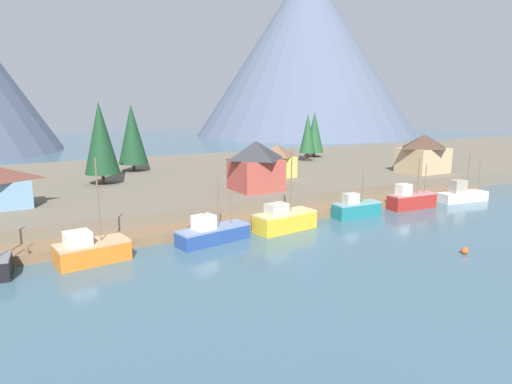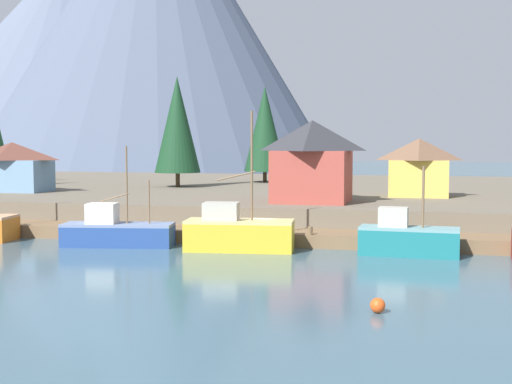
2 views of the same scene
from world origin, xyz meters
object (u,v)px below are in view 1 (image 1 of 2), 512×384
fishing_boat_teal (356,208)px  conifer_back_left (101,138)px  fishing_boat_red (411,200)px  channel_buoy (465,251)px  fishing_boat_blue (212,233)px  conifer_near_right (132,134)px  conifer_mid_left (308,133)px  fishing_boat_orange (91,250)px  house_red (256,165)px  fishing_boat_yellow (284,220)px  fishing_boat_white (461,194)px  house_yellow (277,160)px  house_tan (423,153)px  conifer_back_right (314,132)px

fishing_boat_teal → conifer_back_left: conifer_back_left is taller
fishing_boat_red → channel_buoy: bearing=-119.9°
fishing_boat_blue → conifer_near_right: bearing=77.3°
fishing_boat_red → conifer_mid_left: conifer_mid_left is taller
fishing_boat_red → fishing_boat_blue: bearing=-175.1°
fishing_boat_blue → fishing_boat_teal: 21.25m
fishing_boat_orange → house_red: (25.14, 12.68, 4.94)m
conifer_near_right → conifer_mid_left: conifer_near_right is taller
fishing_boat_yellow → fishing_boat_white: size_ratio=1.18×
house_red → channel_buoy: bearing=-74.7°
conifer_back_left → channel_buoy: bearing=-59.6°
fishing_boat_blue → house_yellow: 30.50m
fishing_boat_teal → fishing_boat_red: fishing_boat_red is taller
fishing_boat_orange → fishing_boat_white: (54.67, 0.21, -0.14)m
fishing_boat_teal → house_red: bearing=128.3°
fishing_boat_red → house_tan: size_ratio=0.93×
conifer_near_right → conifer_back_right: 43.14m
fishing_boat_blue → fishing_boat_red: (31.54, 0.68, 0.20)m
fishing_boat_red → house_red: (-18.89, 12.01, 4.86)m
conifer_near_right → house_tan: bearing=-31.0°
house_tan → conifer_near_right: size_ratio=0.66×
fishing_boat_white → channel_buoy: (-21.71, -16.20, -0.71)m
house_yellow → channel_buoy: 37.45m
fishing_boat_red → conifer_back_right: 43.97m
house_yellow → conifer_mid_left: 23.38m
fishing_boat_white → channel_buoy: 27.10m
fishing_boat_blue → fishing_boat_teal: size_ratio=1.26×
house_red → conifer_back_left: size_ratio=0.56×
conifer_near_right → fishing_boat_blue: bearing=-92.8°
fishing_boat_teal → house_red: 15.49m
conifer_mid_left → channel_buoy: size_ratio=14.74×
fishing_boat_yellow → house_yellow: fishing_boat_yellow is taller
fishing_boat_white → house_tan: size_ratio=1.04×
fishing_boat_yellow → conifer_near_right: 41.44m
fishing_boat_yellow → conifer_back_left: bearing=111.0°
fishing_boat_teal → conifer_back_right: bearing=62.4°
fishing_boat_blue → conifer_back_left: bearing=91.4°
fishing_boat_orange → fishing_boat_red: bearing=-6.5°
fishing_boat_orange → fishing_boat_teal: 33.73m
conifer_back_left → conifer_near_right: bearing=56.0°
house_tan → conifer_back_left: conifer_back_left is taller
conifer_mid_left → conifer_back_right: (6.00, 5.56, -0.17)m
fishing_boat_red → conifer_near_right: bearing=130.7°
conifer_mid_left → conifer_back_left: 45.44m
fishing_boat_yellow → fishing_boat_teal: (11.84, 0.69, -0.13)m
fishing_boat_blue → house_red: 18.61m
channel_buoy → house_yellow: bearing=88.3°
fishing_boat_yellow → conifer_near_right: size_ratio=0.81×
fishing_boat_blue → fishing_boat_white: fishing_boat_blue is taller
fishing_boat_white → fishing_boat_yellow: bearing=-171.9°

